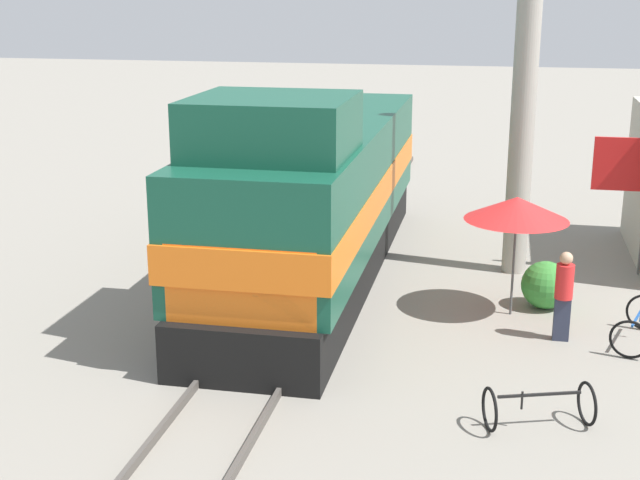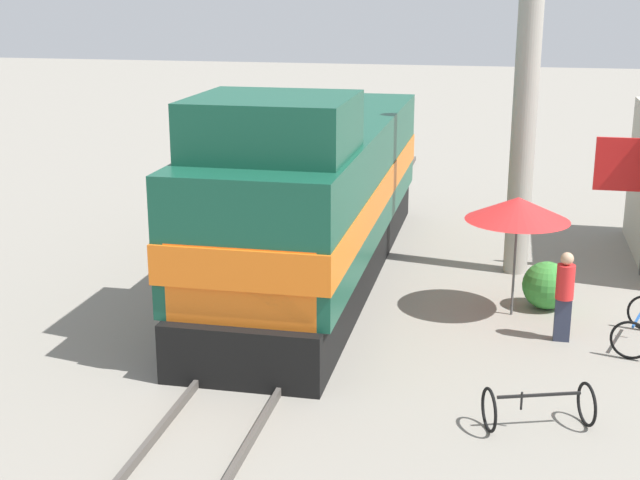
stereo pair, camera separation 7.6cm
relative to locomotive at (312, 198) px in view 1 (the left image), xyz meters
The scene contains 10 objects.
ground_plane 2.63m from the locomotive, 90.00° to the right, with size 120.00×120.00×0.00m, color gray.
rail_near 2.67m from the locomotive, 112.11° to the right, with size 0.08×33.77×0.15m, color #4C4742.
rail_far 2.67m from the locomotive, 67.89° to the right, with size 0.08×33.77×0.15m, color #4C4742.
locomotive is the anchor object (origin of this frame).
utility_pole 5.29m from the locomotive, 20.16° to the left, with size 1.80×0.56×8.17m.
vendor_umbrella 4.65m from the locomotive, 16.31° to the right, with size 2.09×2.09×2.48m.
shrub_cluster 5.40m from the locomotive, ahead, with size 1.01×1.01×1.01m, color #388C38.
person_bystander 6.03m from the locomotive, 25.03° to the right, with size 0.34×0.34×1.75m.
bicycle 7.38m from the locomotive, 19.66° to the right, with size 1.18×1.78×0.73m.
bicycle_spare 8.05m from the locomotive, 51.95° to the right, with size 1.73×1.17×0.69m.
Camera 1 is at (4.09, -17.21, 6.52)m, focal length 50.00 mm.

